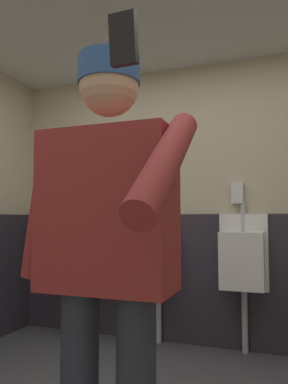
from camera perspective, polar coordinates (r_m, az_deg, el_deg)
wall_back at (r=3.40m, az=7.45°, el=-1.54°), size 4.08×0.12×2.52m
wainscot_band_back at (r=3.36m, az=7.28°, el=-13.29°), size 3.48×0.03×1.15m
urinal_left at (r=3.58m, az=-9.85°, el=-9.43°), size 0.40×0.34×1.24m
urinal_middle at (r=3.27m, az=1.81°, el=-9.98°), size 0.40×0.34×1.24m
urinal_right at (r=3.12m, az=15.21°, el=-10.13°), size 0.40×0.34×1.24m
privacy_divider_panel at (r=3.33m, az=-4.77°, el=-6.89°), size 0.04×0.40×0.90m
person at (r=1.33m, az=-5.83°, el=-8.06°), size 0.70×0.60×1.71m
cell_phone at (r=0.85m, az=-3.22°, el=22.80°), size 0.06×0.03×0.11m
soap_dispenser at (r=3.24m, az=14.42°, el=-0.17°), size 0.10×0.07×0.18m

